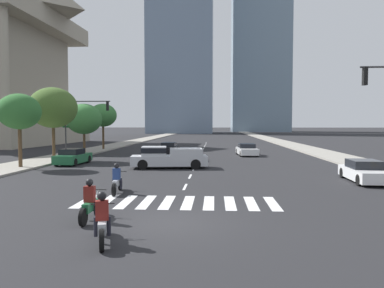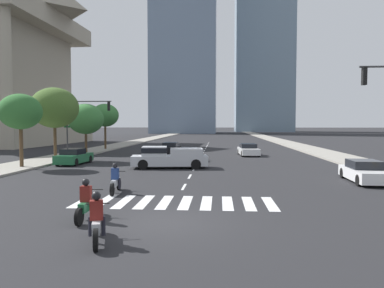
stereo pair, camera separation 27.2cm
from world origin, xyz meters
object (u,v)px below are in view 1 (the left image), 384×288
Objects in this scene: traffic_signal_far at (82,116)px; street_tree_nearest at (19,112)px; sedan_white_3 at (365,172)px; street_tree_third at (84,119)px; motorcycle_third at (91,204)px; sedan_black_4 at (169,149)px; sedan_green_2 at (73,157)px; motorcycle_lead at (117,181)px; street_tree_second at (53,108)px; street_tree_fourth at (103,115)px; sedan_white_1 at (247,150)px; pickup_truck at (165,158)px; sedan_green_0 at (187,155)px; motorcycle_trailing at (102,223)px.

traffic_signal_far is 1.05× the size of street_tree_nearest.
street_tree_third reaches higher than sedan_white_3.
street_tree_third is (-10.42, 28.44, 3.39)m from motorcycle_third.
traffic_signal_far is at bearing 133.76° from sedan_black_4.
motorcycle_lead is at bearing -147.93° from sedan_green_2.
street_tree_second is (-9.56, -8.70, 4.26)m from sedan_black_4.
motorcycle_lead is 32.23m from street_tree_fourth.
motorcycle_lead reaches higher than sedan_black_4.
traffic_signal_far reaches higher than sedan_white_1.
street_tree_second is (-10.95, 4.83, 4.07)m from pickup_truck.
sedan_white_1 is at bearing -161.17° from sedan_white_3.
sedan_white_1 is at bearing -38.44° from sedan_green_0.
sedan_white_1 is at bearing -22.88° from street_tree_fourth.
pickup_truck is 1.38× the size of sedan_green_2.
motorcycle_third is 0.36× the size of traffic_signal_far.
street_tree_fourth is at bearing 57.38° from sedan_black_4.
street_tree_third is at bearing 20.85° from motorcycle_third.
motorcycle_third is at bearing -19.35° from sedan_white_1.
motorcycle_third is (-1.15, 2.38, 0.00)m from motorcycle_trailing.
street_tree_second is at bearing -112.16° from sedan_white_3.
motorcycle_trailing is at bearing -154.00° from sedan_green_2.
sedan_green_2 reaches higher than sedan_white_3.
motorcycle_third is 0.32× the size of street_tree_second.
street_tree_nearest is at bearing -1.73° from pickup_truck.
motorcycle_trailing and motorcycle_third have the same top height.
sedan_white_1 is at bearing -96.97° from sedan_black_4.
street_tree_fourth is (-10.95, 19.95, 3.75)m from pickup_truck.
sedan_black_4 is 0.87× the size of street_tree_nearest.
sedan_black_4 is at bearing -33.91° from street_tree_fourth.
sedan_white_3 is at bearing -131.58° from sedan_green_0.
sedan_black_4 is 0.83× the size of traffic_signal_far.
sedan_green_0 is at bearing -4.31° from traffic_signal_far.
traffic_signal_far is 6.47m from street_tree_third.
sedan_white_3 is at bearing -11.95° from street_tree_nearest.
pickup_truck is 14.26m from sedan_white_1.
street_tree_nearest is (-18.20, -13.31, 3.72)m from sedan_white_1.
traffic_signal_far is at bearing 75.16° from street_tree_nearest.
street_tree_fourth reaches higher than motorcycle_trailing.
traffic_signal_far is at bearing -117.89° from sedan_white_3.
motorcycle_third is 0.45× the size of sedan_white_3.
motorcycle_trailing is at bearing -172.32° from motorcycle_lead.
motorcycle_third is 0.43× the size of sedan_black_4.
street_tree_nearest is 20.99m from street_tree_fourth.
sedan_white_3 is (12.58, -6.02, -0.23)m from pickup_truck.
sedan_green_0 is 16.43m from sedan_white_3.
street_tree_fourth is at bearing 1.17° from motorcycle_trailing.
street_tree_fourth is at bearing -116.66° from sedan_white_1.
motorcycle_third is 0.44× the size of sedan_white_1.
sedan_white_1 is 18.52m from street_tree_third.
sedan_green_2 is at bearing -75.14° from street_tree_third.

